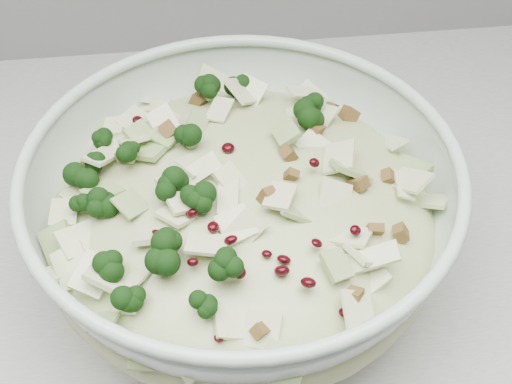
% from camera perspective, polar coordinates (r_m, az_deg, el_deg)
% --- Properties ---
extents(mixing_bowl, '(0.44, 0.44, 0.14)m').
position_cam_1_polar(mixing_bowl, '(0.61, -1.10, -2.23)').
color(mixing_bowl, silver).
rests_on(mixing_bowl, counter).
extents(salad, '(0.46, 0.46, 0.14)m').
position_cam_1_polar(salad, '(0.59, -1.13, -0.72)').
color(salad, '#B7BD81').
rests_on(salad, mixing_bowl).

